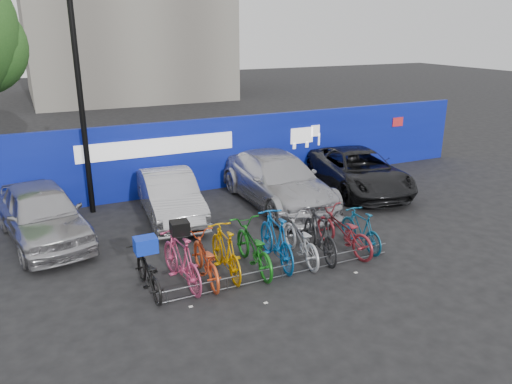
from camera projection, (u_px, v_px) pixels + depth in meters
ground at (270, 266)px, 11.48m from camera, size 100.00×100.00×0.00m
hoarding at (189, 157)px, 16.26m from camera, size 22.00×0.18×2.40m
lamppost at (81, 101)px, 13.80m from camera, size 0.25×0.50×6.11m
bike_rack at (282, 271)px, 10.92m from camera, size 5.60×0.03×0.30m
car_0 at (42, 214)px, 12.64m from camera, size 2.44×4.56×1.47m
car_1 at (170, 196)px, 14.19m from camera, size 1.72×4.11×1.32m
car_2 at (277, 180)px, 15.36m from camera, size 2.13×5.22×1.51m
car_3 at (358, 170)px, 16.64m from camera, size 3.07×5.17×1.35m
bike_0 at (148, 272)px, 10.24m from camera, size 0.67×1.75×0.91m
bike_1 at (181, 260)px, 10.49m from camera, size 0.77×2.01×1.18m
bike_2 at (205, 259)px, 10.72m from camera, size 0.78×1.93×0.99m
bike_3 at (226, 251)px, 10.94m from camera, size 0.59×1.89×1.12m
bike_4 at (253, 247)px, 11.19m from camera, size 0.80×2.07×1.07m
bike_5 at (276, 239)px, 11.44m from camera, size 0.77×2.08×1.22m
bike_6 at (300, 239)px, 11.66m from camera, size 0.89×2.03×1.03m
bike_7 at (320, 234)px, 11.80m from camera, size 0.85×2.02×1.18m
bike_8 at (343, 231)px, 12.09m from camera, size 0.95×2.09×1.06m
bike_9 at (361, 229)px, 12.28m from camera, size 0.49×1.67×1.00m
cargo_crate at (146, 245)px, 10.05m from camera, size 0.45×0.34×0.32m
cargo_topcase at (180, 228)px, 10.26m from camera, size 0.39×0.36×0.28m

